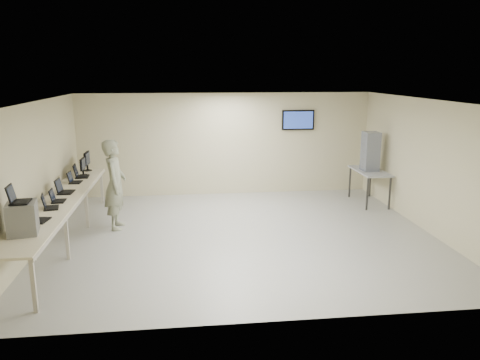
{
  "coord_description": "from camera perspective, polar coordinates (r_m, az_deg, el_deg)",
  "views": [
    {
      "loc": [
        -1.11,
        -9.24,
        3.37
      ],
      "look_at": [
        0.0,
        0.2,
        1.15
      ],
      "focal_mm": 35.0,
      "sensor_mm": 36.0,
      "label": 1
    }
  ],
  "objects": [
    {
      "name": "laptop_1",
      "position": [
        9.31,
        -22.36,
        -2.82
      ],
      "size": [
        0.35,
        0.39,
        0.27
      ],
      "rotation": [
        0.0,
        0.0,
        0.21
      ],
      "color": "black",
      "rests_on": "workbench"
    },
    {
      "name": "storage_bins",
      "position": [
        12.41,
        15.62,
        3.39
      ],
      "size": [
        0.38,
        0.42,
        0.99
      ],
      "color": "gray",
      "rests_on": "side_table"
    },
    {
      "name": "monitor_near",
      "position": [
        11.94,
        -18.63,
        1.74
      ],
      "size": [
        0.19,
        0.42,
        0.42
      ],
      "color": "black",
      "rests_on": "workbench"
    },
    {
      "name": "laptop_5",
      "position": [
        11.77,
        -18.98,
        0.7
      ],
      "size": [
        0.36,
        0.42,
        0.31
      ],
      "rotation": [
        0.0,
        0.0,
        0.08
      ],
      "color": "black",
      "rests_on": "workbench"
    },
    {
      "name": "laptop_3",
      "position": [
        10.37,
        -20.77,
        -1.07
      ],
      "size": [
        0.33,
        0.4,
        0.3
      ],
      "rotation": [
        0.0,
        0.0,
        -0.05
      ],
      "color": "black",
      "rests_on": "workbench"
    },
    {
      "name": "equipment_box",
      "position": [
        7.99,
        -24.99,
        -4.24
      ],
      "size": [
        0.51,
        0.55,
        0.5
      ],
      "primitive_type": "cube",
      "rotation": [
        0.0,
        0.0,
        0.19
      ],
      "color": "slate",
      "rests_on": "workbench"
    },
    {
      "name": "room",
      "position": [
        9.57,
        0.3,
        1.33
      ],
      "size": [
        8.01,
        7.01,
        2.81
      ],
      "color": "#AAA897",
      "rests_on": "ground"
    },
    {
      "name": "side_table",
      "position": [
        12.52,
        15.54,
        0.82
      ],
      "size": [
        0.68,
        1.45,
        0.87
      ],
      "color": "gray",
      "rests_on": "ground"
    },
    {
      "name": "workbench",
      "position": [
        9.9,
        -20.97,
        -2.64
      ],
      "size": [
        0.76,
        6.0,
        0.9
      ],
      "color": "beige",
      "rests_on": "ground"
    },
    {
      "name": "laptop_4",
      "position": [
        11.23,
        -19.66,
        0.01
      ],
      "size": [
        0.29,
        0.34,
        0.26
      ],
      "rotation": [
        0.0,
        0.0,
        -0.06
      ],
      "color": "black",
      "rests_on": "workbench"
    },
    {
      "name": "soldier",
      "position": [
        10.44,
        -14.98,
        -0.54
      ],
      "size": [
        0.47,
        0.72,
        1.96
      ],
      "primitive_type": "imported",
      "rotation": [
        0.0,
        0.0,
        1.58
      ],
      "color": "gray",
      "rests_on": "ground"
    },
    {
      "name": "laptop_2",
      "position": [
        9.73,
        -21.53,
        -2.11
      ],
      "size": [
        0.27,
        0.33,
        0.25
      ],
      "rotation": [
        0.0,
        0.0,
        0.04
      ],
      "color": "black",
      "rests_on": "workbench"
    },
    {
      "name": "laptop_on_box",
      "position": [
        7.93,
        -25.6,
        -2.01
      ],
      "size": [
        0.32,
        0.38,
        0.28
      ],
      "rotation": [
        0.0,
        0.0,
        0.07
      ],
      "color": "black",
      "rests_on": "equipment_box"
    },
    {
      "name": "monitor_far",
      "position": [
        12.44,
        -18.16,
        2.39
      ],
      "size": [
        0.22,
        0.49,
        0.48
      ],
      "color": "black",
      "rests_on": "workbench"
    },
    {
      "name": "laptop_0",
      "position": [
        8.6,
        -23.6,
        -4.18
      ],
      "size": [
        0.34,
        0.39,
        0.28
      ],
      "rotation": [
        0.0,
        0.0,
        -0.16
      ],
      "color": "black",
      "rests_on": "workbench"
    }
  ]
}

